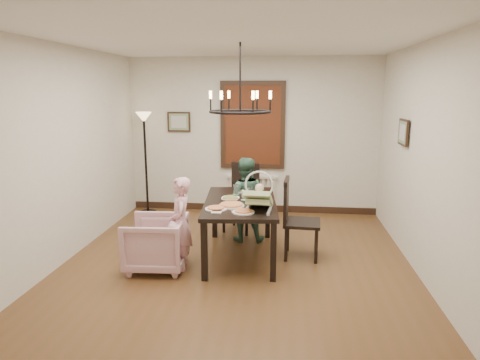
% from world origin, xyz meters
% --- Properties ---
extents(room_shell, '(4.51, 5.00, 2.81)m').
position_xyz_m(room_shell, '(0.00, 0.37, 1.40)').
color(room_shell, brown).
rests_on(room_shell, ground).
extents(dining_table, '(1.08, 1.73, 0.78)m').
position_xyz_m(dining_table, '(0.02, 0.26, 0.69)').
color(dining_table, black).
rests_on(dining_table, room_shell).
extents(chair_far, '(0.60, 0.60, 1.09)m').
position_xyz_m(chair_far, '(-0.10, 1.35, 0.54)').
color(chair_far, black).
rests_on(chair_far, room_shell).
extents(chair_right, '(0.51, 0.51, 1.09)m').
position_xyz_m(chair_right, '(0.85, 0.33, 0.54)').
color(chair_right, black).
rests_on(chair_right, room_shell).
extents(armchair, '(0.79, 0.77, 0.67)m').
position_xyz_m(armchair, '(-0.99, -0.26, 0.34)').
color(armchair, '#D9A6B0').
rests_on(armchair, room_shell).
extents(elderly_woman, '(0.32, 0.40, 0.98)m').
position_xyz_m(elderly_woman, '(-0.68, -0.22, 0.49)').
color(elderly_woman, pink).
rests_on(elderly_woman, room_shell).
extents(seated_man, '(0.53, 0.42, 1.05)m').
position_xyz_m(seated_man, '(0.01, 0.90, 0.52)').
color(seated_man, '#3A614B').
rests_on(seated_man, room_shell).
extents(baby_bouncer, '(0.40, 0.53, 0.33)m').
position_xyz_m(baby_bouncer, '(0.29, -0.15, 0.94)').
color(baby_bouncer, beige).
rests_on(baby_bouncer, dining_table).
extents(salad_bowl, '(0.28, 0.28, 0.07)m').
position_xyz_m(salad_bowl, '(-0.10, 0.21, 0.81)').
color(salad_bowl, white).
rests_on(salad_bowl, dining_table).
extents(pizza_platter, '(0.33, 0.33, 0.04)m').
position_xyz_m(pizza_platter, '(-0.06, -0.03, 0.80)').
color(pizza_platter, tan).
rests_on(pizza_platter, dining_table).
extents(drinking_glass, '(0.07, 0.07, 0.14)m').
position_xyz_m(drinking_glass, '(0.13, 0.25, 0.85)').
color(drinking_glass, silver).
rests_on(drinking_glass, dining_table).
extents(window_blinds, '(1.00, 0.03, 1.40)m').
position_xyz_m(window_blinds, '(0.00, 2.46, 1.60)').
color(window_blinds, '#592711').
rests_on(window_blinds, room_shell).
extents(radiator, '(0.92, 0.12, 0.62)m').
position_xyz_m(radiator, '(0.00, 2.48, 0.35)').
color(radiator, silver).
rests_on(radiator, room_shell).
extents(picture_back, '(0.42, 0.03, 0.36)m').
position_xyz_m(picture_back, '(-1.35, 2.47, 1.65)').
color(picture_back, black).
rests_on(picture_back, room_shell).
extents(picture_right, '(0.03, 0.42, 0.36)m').
position_xyz_m(picture_right, '(2.21, 0.90, 1.65)').
color(picture_right, black).
rests_on(picture_right, room_shell).
extents(floor_lamp, '(0.30, 0.30, 1.80)m').
position_xyz_m(floor_lamp, '(-1.90, 2.15, 0.90)').
color(floor_lamp, black).
rests_on(floor_lamp, room_shell).
extents(chandelier, '(0.80, 0.80, 0.04)m').
position_xyz_m(chandelier, '(0.02, 0.26, 1.95)').
color(chandelier, black).
rests_on(chandelier, room_shell).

